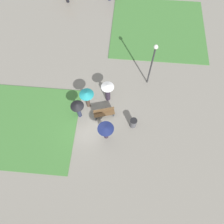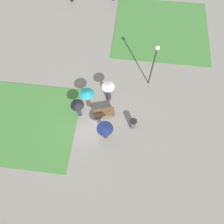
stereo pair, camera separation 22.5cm
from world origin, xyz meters
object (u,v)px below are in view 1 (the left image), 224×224
object	(u,v)px
park_bench	(104,113)
crowd_person_black	(78,107)
crowd_person_white	(108,90)
lamp_post	(153,60)
crowd_person_navy	(106,130)
crowd_person_teal	(87,96)
trash_bin	(133,123)

from	to	relation	value
park_bench	crowd_person_black	size ratio (longest dim) A/B	0.91
crowd_person_white	lamp_post	bearing A→B (deg)	-20.93
crowd_person_navy	crowd_person_teal	xyz separation A→B (m)	(-1.67, 2.52, 0.20)
crowd_person_navy	crowd_person_black	world-z (taller)	crowd_person_black
lamp_post	crowd_person_black	bearing A→B (deg)	-145.17
trash_bin	crowd_person_white	size ratio (longest dim) A/B	0.47
crowd_person_navy	crowd_person_black	xyz separation A→B (m)	(-2.24, 1.58, 0.07)
crowd_person_teal	crowd_person_black	bearing A→B (deg)	-127.18
crowd_person_navy	crowd_person_teal	bearing A→B (deg)	-154.98
lamp_post	crowd_person_teal	distance (m)	5.56
crowd_person_teal	crowd_person_navy	bearing A→B (deg)	-62.37
crowd_person_navy	crowd_person_teal	distance (m)	3.03
crowd_person_black	crowd_person_white	distance (m)	2.69
trash_bin	crowd_person_teal	distance (m)	4.04
crowd_person_navy	trash_bin	bearing A→B (deg)	110.39
lamp_post	crowd_person_white	world-z (taller)	lamp_post
trash_bin	crowd_person_white	xyz separation A→B (m)	(-2.15, 2.23, 0.79)
park_bench	lamp_post	size ratio (longest dim) A/B	0.38
lamp_post	trash_bin	xyz separation A→B (m)	(-1.04, -4.14, -2.36)
park_bench	crowd_person_black	bearing A→B (deg)	168.73
park_bench	crowd_person_black	xyz separation A→B (m)	(-1.91, -0.19, 0.92)
crowd_person_black	crowd_person_white	world-z (taller)	crowd_person_white
crowd_person_black	crowd_person_teal	bearing A→B (deg)	-81.04
crowd_person_teal	park_bench	bearing A→B (deg)	-35.28
crowd_person_navy	lamp_post	bearing A→B (deg)	141.55
crowd_person_white	park_bench	bearing A→B (deg)	-147.04
crowd_person_black	trash_bin	bearing A→B (deg)	-146.51
trash_bin	crowd_person_navy	distance (m)	2.40
lamp_post	crowd_person_teal	bearing A→B (deg)	-149.92
lamp_post	crowd_person_black	xyz separation A→B (m)	(-5.24, -3.65, -1.44)
park_bench	crowd_person_white	bearing A→B (deg)	68.01
crowd_person_black	crowd_person_teal	size ratio (longest dim) A/B	0.94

